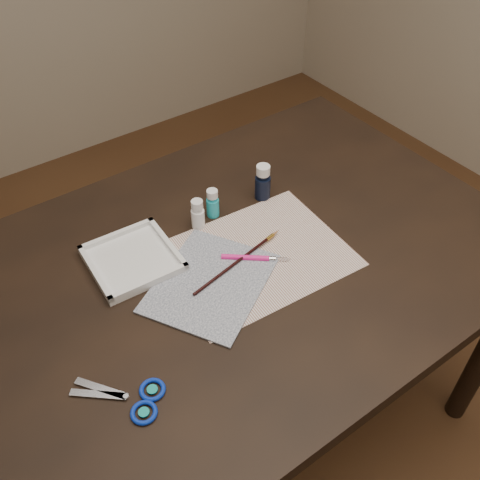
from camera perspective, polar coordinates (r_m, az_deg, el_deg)
ground at (r=1.85m, az=0.00°, el=-18.53°), size 3.50×3.50×0.02m
table at (r=1.52m, az=0.00°, el=-11.71°), size 1.30×0.90×0.75m
paper at (r=1.23m, az=1.62°, el=-1.76°), size 0.43×0.34×0.00m
canvas at (r=1.17m, az=-3.16°, el=-4.57°), size 0.35×0.33×0.00m
paint_bottle_white at (r=1.28m, az=-4.53°, el=2.79°), size 0.04×0.04×0.08m
paint_bottle_cyan at (r=1.31m, az=-2.94°, el=3.97°), size 0.04×0.04×0.08m
paint_bottle_navy at (r=1.36m, az=2.44°, el=6.21°), size 0.05×0.05×0.10m
paintbrush at (r=1.20m, az=-0.10°, el=-2.17°), size 0.28×0.06×0.01m
craft_knife at (r=1.21m, az=1.79°, el=-1.95°), size 0.13×0.11×0.01m
scissors at (r=1.02m, az=-13.11°, el=-16.12°), size 0.21×0.20×0.01m
palette_tray at (r=1.23m, az=-11.38°, el=-1.97°), size 0.20×0.20×0.02m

